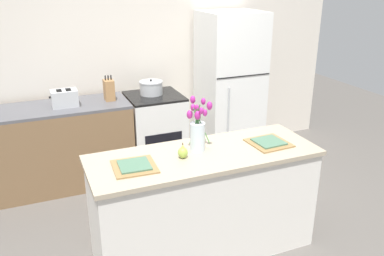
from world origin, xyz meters
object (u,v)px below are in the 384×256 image
Objects in this scene: refrigerator at (230,88)px; cooking_pot at (151,88)px; plate_setting_left at (134,166)px; knife_block at (109,90)px; flower_vase at (198,131)px; toaster at (65,98)px; pear_figurine at (183,152)px; plate_setting_right at (269,143)px; stove_range at (155,133)px.

refrigerator is 0.97m from cooking_pot.
knife_block is at bearing 84.24° from plate_setting_left.
flower_vase is 1.55× the size of toaster.
toaster is (-0.30, 1.59, 0.10)m from plate_setting_left.
knife_block reaches higher than cooking_pot.
plate_setting_left is 1.62m from toaster.
plate_setting_left is at bearing -110.99° from cooking_pot.
toaster is (-0.68, 1.58, 0.06)m from pear_figurine.
plate_setting_left is at bearing 180.00° from plate_setting_right.
cooking_pot reaches higher than plate_setting_left.
flower_vase is 0.56m from plate_setting_left.
pear_figurine is (-1.23, -1.61, 0.04)m from refrigerator.
knife_block is (-0.21, 1.62, 0.08)m from pear_figurine.
plate_setting_right is at bearing 0.00° from plate_setting_left.
refrigerator reaches higher than stove_range.
toaster is 1.04× the size of knife_block.
knife_block is (-0.96, 1.64, 0.12)m from plate_setting_right.
flower_vase is at bearing 170.59° from plate_setting_right.
pear_figurine is at bearing -127.39° from refrigerator.
stove_range is at bearing -71.20° from cooking_pot.
knife_block reaches higher than stove_range.
flower_vase is (-1.08, -1.53, 0.16)m from refrigerator.
refrigerator is at bearing -2.95° from cooking_pot.
flower_vase is 0.21m from pear_figurine.
knife_block reaches higher than pear_figurine.
toaster reaches higher than pear_figurine.
plate_setting_right is at bearing -59.70° from knife_block.
pear_figurine is 0.75m from plate_setting_right.
toaster and cooking_pot have the same top height.
refrigerator is 5.56× the size of plate_setting_right.
toaster is at bearing 113.28° from pear_figurine.
stove_range is 1.81m from plate_setting_left.
toaster is 0.47m from knife_block.
toaster is at bearing 131.79° from plate_setting_right.
refrigerator is 1.88m from flower_vase.
stove_range is 3.34× the size of knife_block.
plate_setting_right is (0.75, -0.01, -0.04)m from pear_figurine.
refrigerator is 1.70m from plate_setting_right.
toaster reaches higher than plate_setting_left.
stove_range is at bearing 2.06° from toaster.
flower_vase reaches higher than pear_figurine.
knife_block is at bearing 97.45° from pear_figurine.
refrigerator reaches higher than toaster.
refrigerator is 14.54× the size of pear_figurine.
pear_figurine is (-0.28, -1.61, 0.48)m from stove_range.
stove_range is at bearing 80.02° from pear_figurine.
refrigerator reaches higher than flower_vase.
cooking_pot is (-0.02, 0.05, 0.53)m from stove_range.
cooking_pot is at bearing 108.80° from stove_range.
plate_setting_right reaches higher than stove_range.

